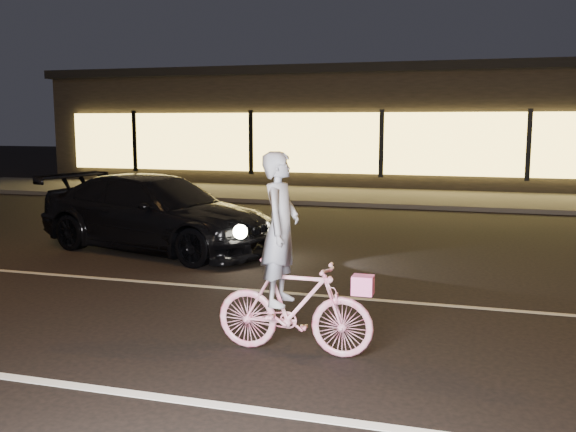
% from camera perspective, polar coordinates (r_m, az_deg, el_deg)
% --- Properties ---
extents(ground, '(90.00, 90.00, 0.00)m').
position_cam_1_polar(ground, '(7.21, -9.51, -10.44)').
color(ground, black).
rests_on(ground, ground).
extents(lane_stripe_near, '(60.00, 0.12, 0.01)m').
position_cam_1_polar(lane_stripe_near, '(5.99, -16.00, -14.63)').
color(lane_stripe_near, silver).
rests_on(lane_stripe_near, ground).
extents(lane_stripe_far, '(60.00, 0.10, 0.01)m').
position_cam_1_polar(lane_stripe_far, '(8.97, -3.88, -6.54)').
color(lane_stripe_far, gray).
rests_on(lane_stripe_far, ground).
extents(sidewalk, '(30.00, 4.00, 0.12)m').
position_cam_1_polar(sidewalk, '(19.49, 7.44, 1.70)').
color(sidewalk, '#383533').
rests_on(sidewalk, ground).
extents(storefront, '(25.40, 8.42, 4.20)m').
position_cam_1_polar(storefront, '(25.27, 9.70, 7.92)').
color(storefront, black).
rests_on(storefront, ground).
extents(cyclist, '(1.61, 0.55, 2.03)m').
position_cam_1_polar(cyclist, '(6.41, 0.21, -6.00)').
color(cyclist, '#E52D6B').
rests_on(cyclist, ground).
extents(sedan, '(4.99, 2.96, 1.36)m').
position_cam_1_polar(sedan, '(11.80, -11.53, 0.26)').
color(sedan, black).
rests_on(sedan, ground).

